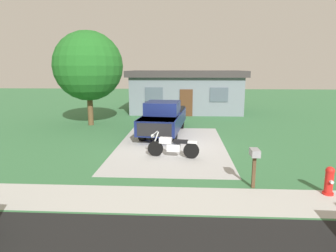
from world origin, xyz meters
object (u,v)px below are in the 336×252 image
object	(u,v)px
shade_tree	(88,66)
mailbox	(255,158)
motorcycle	(173,146)
fire_hydrant	(329,181)
neighbor_house	(186,91)
pickup_truck	(164,117)

from	to	relation	value
shade_tree	mailbox	bearing A→B (deg)	-50.43
motorcycle	fire_hydrant	xyz separation A→B (m)	(4.80, -3.55, -0.05)
motorcycle	shade_tree	xyz separation A→B (m)	(-5.71, 6.99, 3.38)
motorcycle	neighbor_house	distance (m)	13.59
motorcycle	shade_tree	bearing A→B (deg)	129.24
fire_hydrant	neighbor_house	xyz separation A→B (m)	(-4.17, 17.06, 1.36)
fire_hydrant	mailbox	distance (m)	2.24
shade_tree	neighbor_house	distance (m)	9.32
mailbox	neighbor_house	world-z (taller)	neighbor_house
mailbox	shade_tree	xyz separation A→B (m)	(-8.38, 10.14, 2.87)
motorcycle	pickup_truck	world-z (taller)	pickup_truck
motorcycle	pickup_truck	xyz separation A→B (m)	(-0.68, 4.62, 0.48)
motorcycle	neighbor_house	world-z (taller)	neighbor_house
mailbox	shade_tree	distance (m)	13.46
fire_hydrant	mailbox	xyz separation A→B (m)	(-2.13, 0.40, 0.55)
pickup_truck	fire_hydrant	distance (m)	9.85
fire_hydrant	shade_tree	size ratio (longest dim) A/B	0.14
motorcycle	mailbox	world-z (taller)	mailbox
motorcycle	neighbor_house	bearing A→B (deg)	87.36
neighbor_house	fire_hydrant	bearing A→B (deg)	-76.25
fire_hydrant	shade_tree	world-z (taller)	shade_tree
fire_hydrant	neighbor_house	size ratio (longest dim) A/B	0.09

